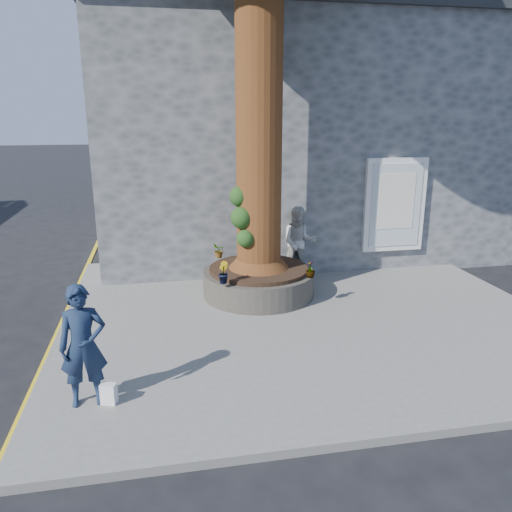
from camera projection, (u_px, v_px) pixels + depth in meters
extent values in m
plane|color=black|center=(236.00, 344.00, 8.47)|extent=(120.00, 120.00, 0.00)
cube|color=slate|center=(304.00, 313.00, 9.67)|extent=(9.00, 8.00, 0.12)
cube|color=yellow|center=(57.00, 334.00, 8.85)|extent=(0.10, 30.00, 0.01)
cube|color=#4E5254|center=(280.00, 141.00, 14.90)|extent=(10.00, 8.00, 6.00)
cube|color=black|center=(282.00, 26.00, 14.03)|extent=(10.30, 8.30, 0.30)
cube|color=white|center=(394.00, 205.00, 11.76)|extent=(1.50, 0.12, 2.20)
cube|color=silver|center=(396.00, 205.00, 11.70)|extent=(1.25, 0.04, 1.95)
cube|color=silver|center=(396.00, 201.00, 11.66)|extent=(0.90, 0.02, 1.30)
cylinder|color=black|center=(259.00, 283.00, 10.40)|extent=(2.30, 2.30, 0.52)
cylinder|color=black|center=(259.00, 269.00, 10.32)|extent=(2.04, 2.04, 0.08)
cylinder|color=#4E2B13|center=(259.00, 75.00, 9.28)|extent=(0.90, 0.90, 7.50)
cone|color=#4E2B13|center=(259.00, 251.00, 10.21)|extent=(1.24, 1.24, 0.70)
sphere|color=#163A13|center=(242.00, 218.00, 9.75)|extent=(0.44, 0.44, 0.44)
sphere|color=#163A13|center=(246.00, 238.00, 9.77)|extent=(0.36, 0.36, 0.36)
sphere|color=#163A13|center=(240.00, 196.00, 9.75)|extent=(0.40, 0.40, 0.40)
imported|color=#16243E|center=(83.00, 346.00, 6.34)|extent=(0.63, 0.45, 1.62)
imported|color=beige|center=(299.00, 242.00, 11.38)|extent=(0.90, 0.76, 1.65)
cube|color=white|center=(109.00, 394.00, 6.50)|extent=(0.23, 0.18, 0.28)
imported|color=gray|center=(262.00, 259.00, 10.22)|extent=(0.22, 0.17, 0.36)
imported|color=gray|center=(223.00, 272.00, 9.29)|extent=(0.25, 0.25, 0.41)
imported|color=gray|center=(310.00, 269.00, 9.62)|extent=(0.26, 0.26, 0.33)
imported|color=gray|center=(219.00, 251.00, 10.93)|extent=(0.29, 0.32, 0.33)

